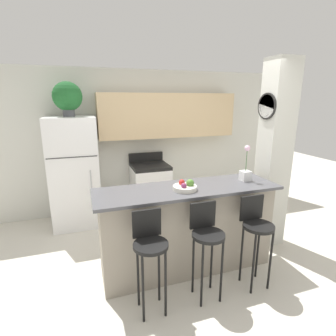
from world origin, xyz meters
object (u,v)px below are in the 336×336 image
at_px(potted_plant_on_fridge, 67,97).
at_px(bar_stool_right, 256,228).
at_px(stove_range, 150,188).
at_px(fruit_bowl, 185,187).
at_px(bar_stool_mid, 207,237).
at_px(orchid_vase, 246,171).
at_px(bar_stool_left, 150,247).
at_px(refrigerator, 74,172).

bearing_deg(potted_plant_on_fridge, bar_stool_right, -49.89).
xyz_separation_m(stove_range, fruit_bowl, (-0.06, -1.82, 0.62)).
distance_m(stove_range, potted_plant_on_fridge, 2.05).
bearing_deg(fruit_bowl, bar_stool_mid, -82.00).
bearing_deg(orchid_vase, bar_stool_right, -109.91).
height_order(bar_stool_left, orchid_vase, orchid_vase).
bearing_deg(bar_stool_right, refrigerator, 130.11).
bearing_deg(potted_plant_on_fridge, stove_range, 2.11).
height_order(stove_range, bar_stool_mid, stove_range).
xyz_separation_m(bar_stool_right, potted_plant_on_fridge, (-1.87, 2.22, 1.39)).
distance_m(potted_plant_on_fridge, fruit_bowl, 2.37).
distance_m(refrigerator, potted_plant_on_fridge, 1.18).
xyz_separation_m(stove_range, bar_stool_mid, (-0.00, -2.26, 0.22)).
height_order(refrigerator, bar_stool_left, refrigerator).
height_order(stove_range, bar_stool_right, stove_range).
distance_m(stove_range, bar_stool_mid, 2.27).
bearing_deg(potted_plant_on_fridge, fruit_bowl, -55.70).
bearing_deg(bar_stool_mid, fruit_bowl, 98.00).
xyz_separation_m(potted_plant_on_fridge, fruit_bowl, (1.21, -1.78, -0.98)).
relative_size(refrigerator, fruit_bowl, 6.62).
bearing_deg(orchid_vase, bar_stool_left, -158.69).
relative_size(stove_range, potted_plant_on_fridge, 2.06).
height_order(refrigerator, bar_stool_right, refrigerator).
distance_m(bar_stool_left, orchid_vase, 1.56).
height_order(bar_stool_left, potted_plant_on_fridge, potted_plant_on_fridge).
bearing_deg(bar_stool_mid, refrigerator, 119.90).
relative_size(refrigerator, bar_stool_mid, 1.74).
xyz_separation_m(orchid_vase, fruit_bowl, (-0.85, -0.10, -0.08)).
xyz_separation_m(stove_range, bar_stool_right, (0.59, -2.26, 0.22)).
relative_size(bar_stool_left, potted_plant_on_fridge, 1.96).
bearing_deg(bar_stool_mid, stove_range, 89.92).
relative_size(stove_range, bar_stool_right, 1.05).
height_order(orchid_vase, fruit_bowl, orchid_vase).
height_order(stove_range, orchid_vase, orchid_vase).
relative_size(refrigerator, stove_range, 1.66).
distance_m(refrigerator, bar_stool_left, 2.33).
bearing_deg(bar_stool_left, refrigerator, 107.09).
height_order(potted_plant_on_fridge, orchid_vase, potted_plant_on_fridge).
relative_size(bar_stool_left, fruit_bowl, 3.79).
distance_m(bar_stool_left, fruit_bowl, 0.80).
xyz_separation_m(bar_stool_mid, bar_stool_right, (0.59, 0.00, 0.00)).
xyz_separation_m(refrigerator, potted_plant_on_fridge, (-0.00, 0.00, 1.18)).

